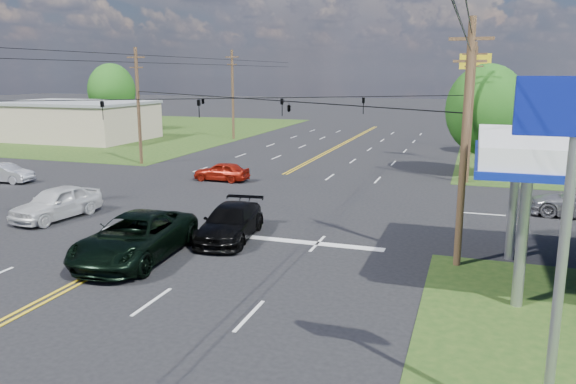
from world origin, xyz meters
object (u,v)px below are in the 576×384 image
(pole_se, at_px, (465,142))
(suv_black, at_px, (230,223))
(pole_ne, at_px, (471,111))
(pickup_white, at_px, (57,203))
(retail_nw, at_px, (75,122))
(tree_far_l, at_px, (112,91))
(tree_right_a, at_px, (486,110))
(sedan_silver, at_px, (5,173))
(pole_left_far, at_px, (233,94))
(pickup_dkgreen, at_px, (135,237))
(polesign_se, at_px, (573,163))
(pole_nw, at_px, (138,105))
(pole_right_far, at_px, (474,97))
(tree_right_b, at_px, (513,109))

(pole_se, xyz_separation_m, suv_black, (-10.00, 0.50, -4.14))
(pole_ne, xyz_separation_m, pickup_white, (-20.11, -17.00, -4.07))
(retail_nw, xyz_separation_m, tree_far_l, (-2.00, 10.00, 3.19))
(pole_se, distance_m, suv_black, 10.83)
(tree_right_a, bearing_deg, sedan_silver, -157.55)
(pole_ne, distance_m, pole_left_far, 32.20)
(sedan_silver, bearing_deg, pickup_dkgreen, -125.54)
(pickup_dkgreen, height_order, polesign_se, polesign_se)
(pickup_dkgreen, bearing_deg, pole_se, 10.79)
(pole_nw, distance_m, pole_right_far, 32.20)
(tree_right_a, xyz_separation_m, suv_black, (-11.00, -20.50, -4.09))
(pole_left_far, relative_size, suv_black, 1.87)
(sedan_silver, height_order, polesign_se, polesign_se)
(retail_nw, xyz_separation_m, pole_left_far, (17.00, 6.00, 3.17))
(pole_right_far, relative_size, pickup_dkgreen, 1.51)
(pole_left_far, relative_size, sedan_silver, 2.51)
(pole_nw, height_order, sedan_silver, pole_nw)
(retail_nw, height_order, pole_ne, pole_ne)
(suv_black, xyz_separation_m, pickup_white, (-10.11, 0.50, 0.07))
(pickup_dkgreen, bearing_deg, polesign_se, -30.88)
(retail_nw, bearing_deg, tree_right_a, -12.80)
(tree_far_l, height_order, suv_black, tree_far_l)
(suv_black, bearing_deg, pole_se, -9.81)
(pickup_white, xyz_separation_m, sedan_silver, (-10.35, 7.00, -0.19))
(polesign_se, bearing_deg, suv_black, 137.27)
(polesign_se, bearing_deg, pole_nw, 134.42)
(tree_right_b, bearing_deg, tree_far_l, 170.63)
(pole_ne, xyz_separation_m, polesign_se, (2.11, -28.69, 0.92))
(pole_nw, distance_m, sedan_silver, 11.75)
(pole_nw, xyz_separation_m, pole_ne, (26.00, 0.00, 0.00))
(pole_right_far, height_order, polesign_se, pole_right_far)
(pole_se, distance_m, tree_right_b, 33.19)
(pole_ne, relative_size, tree_far_l, 1.09)
(pole_right_far, bearing_deg, pole_ne, -90.00)
(pole_left_far, height_order, polesign_se, pole_left_far)
(sedan_silver, bearing_deg, pole_left_far, -11.99)
(pole_se, height_order, pickup_white, pole_se)
(pole_nw, xyz_separation_m, tree_far_l, (-19.00, 23.00, 0.28))
(tree_right_a, bearing_deg, pole_ne, -108.43)
(pole_right_far, xyz_separation_m, suv_black, (-10.00, -36.50, -4.39))
(pickup_dkgreen, distance_m, polesign_se, 17.08)
(pole_se, relative_size, suv_black, 1.77)
(pole_se, bearing_deg, retail_nw, 144.21)
(tree_right_a, bearing_deg, pole_left_far, 149.35)
(tree_right_a, xyz_separation_m, pickup_dkgreen, (-13.50, -24.35, -3.95))
(pole_nw, relative_size, pickup_white, 1.91)
(tree_right_a, bearing_deg, pole_right_far, 93.58)
(pole_left_far, distance_m, suv_black, 40.09)
(pole_nw, height_order, pickup_white, pole_nw)
(pole_se, height_order, pole_left_far, pole_left_far)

